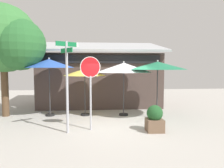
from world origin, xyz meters
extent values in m
cube|color=#ADA8A0|center=(0.00, 0.00, -0.05)|extent=(28.00, 28.00, 0.10)
cube|color=#473833|center=(-0.69, 5.17, 1.58)|extent=(7.15, 4.02, 3.16)
cube|color=#B7BABF|center=(-0.69, 5.02, 3.69)|extent=(7.65, 4.66, 0.98)
cube|color=black|center=(-0.69, 3.12, 2.81)|extent=(6.55, 0.16, 0.44)
cylinder|color=#A8AAB2|center=(-1.97, -0.87, 1.64)|extent=(0.09, 0.09, 3.28)
cube|color=#116B38|center=(-1.97, -0.87, 3.18)|extent=(0.67, 0.50, 0.16)
cube|color=#116B38|center=(-1.97, -0.87, 2.96)|extent=(0.50, 0.67, 0.16)
cube|color=white|center=(-1.62, -0.62, 3.18)|extent=(0.07, 0.06, 0.16)
cylinder|color=#A8AAB2|center=(-1.15, -0.56, 1.02)|extent=(0.07, 0.07, 2.04)
cylinder|color=white|center=(-1.15, -0.56, 2.37)|extent=(0.75, 0.25, 0.78)
cylinder|color=red|center=(-1.15, -0.56, 2.37)|extent=(0.70, 0.25, 0.73)
cylinder|color=black|center=(-3.19, 1.95, 0.04)|extent=(0.44, 0.44, 0.08)
cylinder|color=#333335|center=(-3.19, 1.95, 1.20)|extent=(0.05, 0.05, 2.40)
cone|color=#2D56B7|center=(-3.19, 1.95, 2.55)|extent=(2.40, 2.40, 0.41)
sphere|color=silver|center=(-3.19, 1.95, 2.79)|extent=(0.08, 0.08, 0.08)
cylinder|color=black|center=(-1.49, 1.90, 0.04)|extent=(0.44, 0.44, 0.08)
cylinder|color=#333335|center=(-1.49, 1.90, 1.01)|extent=(0.05, 0.05, 2.02)
cone|color=#EAD14C|center=(-1.49, 1.90, 2.13)|extent=(2.09, 2.09, 0.32)
sphere|color=silver|center=(-1.49, 1.90, 2.32)|extent=(0.08, 0.08, 0.08)
cylinder|color=black|center=(0.41, 1.77, 0.04)|extent=(0.44, 0.44, 0.08)
cylinder|color=#333335|center=(0.41, 1.77, 1.09)|extent=(0.05, 0.05, 2.17)
cone|color=white|center=(0.41, 1.77, 2.36)|extent=(2.70, 2.70, 0.46)
sphere|color=silver|center=(0.41, 1.77, 2.62)|extent=(0.08, 0.08, 0.08)
cylinder|color=black|center=(1.88, 1.08, 0.04)|extent=(0.44, 0.44, 0.08)
cylinder|color=#333335|center=(1.88, 1.08, 1.16)|extent=(0.05, 0.05, 2.31)
cone|color=#1E724C|center=(1.88, 1.08, 2.45)|extent=(2.64, 2.64, 0.36)
sphere|color=silver|center=(1.88, 1.08, 2.66)|extent=(0.08, 0.08, 0.08)
cylinder|color=brown|center=(-5.32, 2.03, 1.26)|extent=(0.33, 0.33, 2.52)
sphere|color=#387538|center=(-5.32, 2.03, 3.73)|extent=(3.22, 3.22, 3.22)
sphere|color=#28602D|center=(-4.43, 1.63, 3.41)|extent=(2.37, 2.37, 2.37)
cube|color=brown|center=(1.21, -0.94, 0.23)|extent=(0.61, 0.61, 0.46)
sphere|color=#1E4C23|center=(1.21, -0.94, 0.68)|extent=(0.60, 0.60, 0.60)
camera|label=1|loc=(-0.96, -8.54, 2.37)|focal=34.21mm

